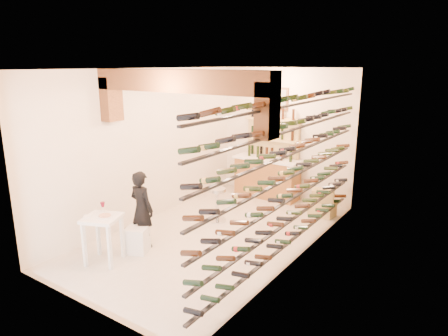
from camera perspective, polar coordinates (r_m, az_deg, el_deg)
name	(u,v)px	position (r m, az deg, el deg)	size (l,w,h in m)	color
ground	(215,234)	(8.13, -1.21, -9.35)	(6.00, 6.00, 0.00)	beige
room_shell	(206,123)	(7.30, -2.51, 6.33)	(3.52, 6.02, 3.21)	silver
wine_rack	(289,170)	(6.88, 9.14, -0.33)	(0.32, 5.70, 2.56)	black
back_counter	(267,176)	(10.22, 6.07, -1.19)	(1.70, 0.62, 1.29)	#99622F
back_shelving	(272,150)	(10.28, 6.81, 2.52)	(1.40, 0.31, 2.73)	#D1B775
tasting_table	(103,225)	(7.13, -16.75, -7.68)	(0.74, 0.74, 0.99)	white
white_stool	(137,240)	(7.51, -12.12, -9.86)	(0.37, 0.37, 0.46)	white
person	(142,209)	(7.54, -11.52, -5.73)	(0.52, 0.34, 1.44)	black
chrome_barstool	(217,202)	(8.64, -0.95, -4.84)	(0.38, 0.38, 0.73)	silver
crate_lower	(322,208)	(9.30, 13.68, -5.56)	(0.53, 0.37, 0.32)	tan
crate_upper	(323,196)	(9.20, 13.79, -3.82)	(0.47, 0.32, 0.27)	tan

